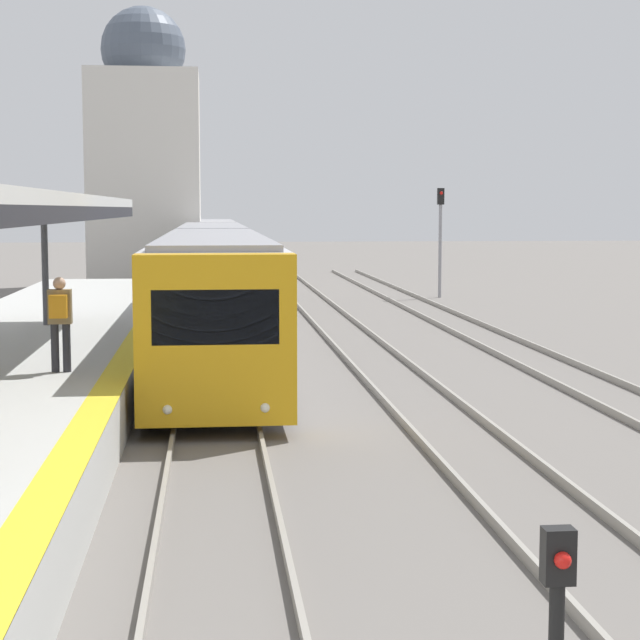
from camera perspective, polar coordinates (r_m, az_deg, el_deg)
person_on_platform at (r=19.12m, az=-13.71°, el=0.20°), size 0.40×0.40×1.66m
train_near at (r=41.61m, az=-5.75°, el=3.12°), size 2.65×48.75×3.19m
signal_post_near at (r=7.22m, az=12.50°, el=-15.98°), size 0.20×0.21×1.80m
signal_mast_far at (r=46.16m, az=6.44°, el=4.88°), size 0.28×0.29×4.68m
distant_domed_building at (r=52.90m, az=-9.32°, el=8.60°), size 5.25×5.25×13.42m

